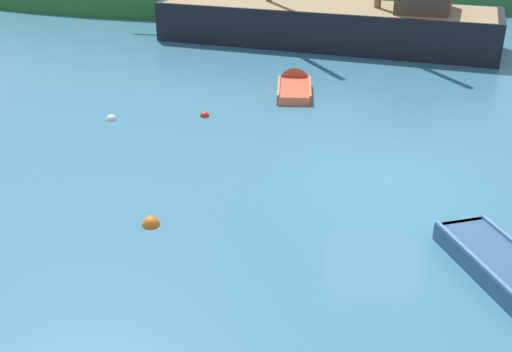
{
  "coord_description": "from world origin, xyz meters",
  "views": [
    {
      "loc": [
        -1.32,
        -14.0,
        6.75
      ],
      "look_at": [
        -3.09,
        -0.27,
        0.1
      ],
      "focal_mm": 43.52,
      "sensor_mm": 36.0,
      "label": 1
    }
  ],
  "objects_px": {
    "sailing_ship": "(329,30)",
    "buoy_red": "(205,116)",
    "buoy_white": "(111,120)",
    "rowboat_center": "(294,88)",
    "buoy_orange": "(151,225)"
  },
  "relations": [
    {
      "from": "sailing_ship",
      "to": "buoy_orange",
      "type": "distance_m",
      "value": 17.28
    },
    {
      "from": "buoy_white",
      "to": "buoy_red",
      "type": "height_order",
      "value": "buoy_white"
    },
    {
      "from": "sailing_ship",
      "to": "buoy_white",
      "type": "bearing_deg",
      "value": 70.38
    },
    {
      "from": "buoy_white",
      "to": "buoy_orange",
      "type": "distance_m",
      "value": 6.84
    },
    {
      "from": "sailing_ship",
      "to": "buoy_white",
      "type": "height_order",
      "value": "sailing_ship"
    },
    {
      "from": "sailing_ship",
      "to": "rowboat_center",
      "type": "height_order",
      "value": "sailing_ship"
    },
    {
      "from": "sailing_ship",
      "to": "buoy_orange",
      "type": "height_order",
      "value": "sailing_ship"
    },
    {
      "from": "rowboat_center",
      "to": "buoy_orange",
      "type": "height_order",
      "value": "rowboat_center"
    },
    {
      "from": "buoy_red",
      "to": "rowboat_center",
      "type": "bearing_deg",
      "value": 49.46
    },
    {
      "from": "sailing_ship",
      "to": "buoy_red",
      "type": "relative_size",
      "value": 59.92
    },
    {
      "from": "buoy_white",
      "to": "buoy_orange",
      "type": "relative_size",
      "value": 0.83
    },
    {
      "from": "buoy_white",
      "to": "buoy_orange",
      "type": "height_order",
      "value": "buoy_orange"
    },
    {
      "from": "rowboat_center",
      "to": "buoy_white",
      "type": "bearing_deg",
      "value": 120.72
    },
    {
      "from": "sailing_ship",
      "to": "buoy_red",
      "type": "bearing_deg",
      "value": 81.42
    },
    {
      "from": "rowboat_center",
      "to": "buoy_orange",
      "type": "xyz_separation_m",
      "value": [
        -2.39,
        -9.87,
        -0.08
      ]
    }
  ]
}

